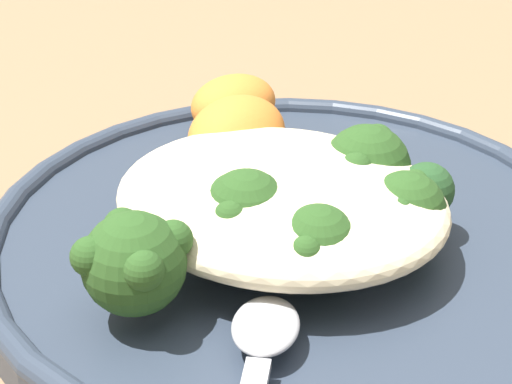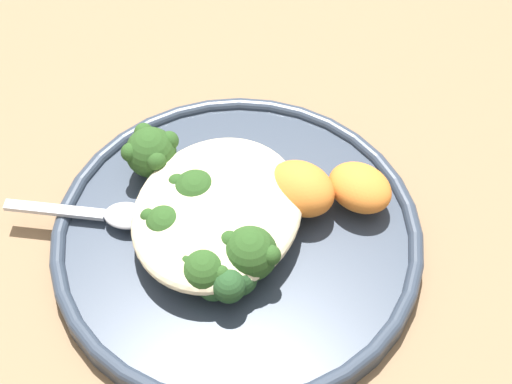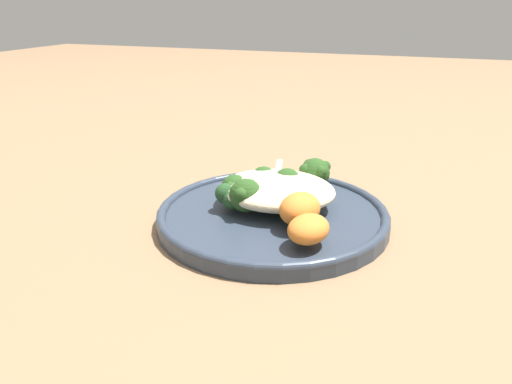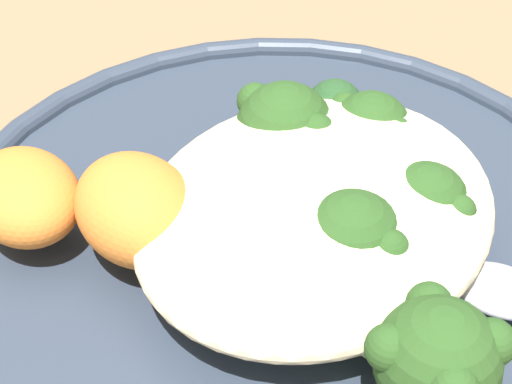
# 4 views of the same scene
# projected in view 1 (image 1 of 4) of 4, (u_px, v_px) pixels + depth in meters

# --- Properties ---
(ground_plane) EXTENTS (4.00, 4.00, 0.00)m
(ground_plane) POSITION_uv_depth(u_px,v_px,m) (279.00, 275.00, 0.39)
(ground_plane) COLOR #846647
(plate) EXTENTS (0.29, 0.29, 0.02)m
(plate) POSITION_uv_depth(u_px,v_px,m) (293.00, 237.00, 0.40)
(plate) COLOR #2D3847
(plate) RESTS_ON ground_plane
(quinoa_mound) EXTENTS (0.15, 0.13, 0.04)m
(quinoa_mound) POSITION_uv_depth(u_px,v_px,m) (277.00, 205.00, 0.37)
(quinoa_mound) COLOR beige
(quinoa_mound) RESTS_ON plate
(broccoli_stalk_0) EXTENTS (0.04, 0.13, 0.04)m
(broccoli_stalk_0) POSITION_uv_depth(u_px,v_px,m) (154.00, 251.00, 0.34)
(broccoli_stalk_0) COLOR #ADC675
(broccoli_stalk_0) RESTS_ON plate
(broccoli_stalk_1) EXTENTS (0.05, 0.09, 0.04)m
(broccoli_stalk_1) POSITION_uv_depth(u_px,v_px,m) (248.00, 210.00, 0.37)
(broccoli_stalk_1) COLOR #ADC675
(broccoli_stalk_1) RESTS_ON plate
(broccoli_stalk_2) EXTENTS (0.09, 0.10, 0.04)m
(broccoli_stalk_2) POSITION_uv_depth(u_px,v_px,m) (298.00, 227.00, 0.36)
(broccoli_stalk_2) COLOR #ADC675
(broccoli_stalk_2) RESTS_ON plate
(broccoli_stalk_3) EXTENTS (0.08, 0.07, 0.03)m
(broccoli_stalk_3) POSITION_uv_depth(u_px,v_px,m) (312.00, 216.00, 0.37)
(broccoli_stalk_3) COLOR #ADC675
(broccoli_stalk_3) RESTS_ON plate
(broccoli_stalk_4) EXTENTS (0.10, 0.04, 0.04)m
(broccoli_stalk_4) POSITION_uv_depth(u_px,v_px,m) (378.00, 208.00, 0.37)
(broccoli_stalk_4) COLOR #ADC675
(broccoli_stalk_4) RESTS_ON plate
(broccoli_stalk_5) EXTENTS (0.09, 0.05, 0.04)m
(broccoli_stalk_5) POSITION_uv_depth(u_px,v_px,m) (352.00, 170.00, 0.39)
(broccoli_stalk_5) COLOR #ADC675
(broccoli_stalk_5) RESTS_ON plate
(sweet_potato_chunk_0) EXTENTS (0.06, 0.06, 0.04)m
(sweet_potato_chunk_0) POSITION_uv_depth(u_px,v_px,m) (237.00, 134.00, 0.43)
(sweet_potato_chunk_0) COLOR orange
(sweet_potato_chunk_0) RESTS_ON plate
(sweet_potato_chunk_1) EXTENTS (0.05, 0.06, 0.03)m
(sweet_potato_chunk_1) POSITION_uv_depth(u_px,v_px,m) (234.00, 104.00, 0.47)
(sweet_potato_chunk_1) COLOR orange
(sweet_potato_chunk_1) RESTS_ON plate
(kale_tuft) EXTENTS (0.04, 0.04, 0.03)m
(kale_tuft) POSITION_uv_depth(u_px,v_px,m) (404.00, 199.00, 0.38)
(kale_tuft) COLOR #234723
(kale_tuft) RESTS_ON plate
(spoon) EXTENTS (0.05, 0.12, 0.01)m
(spoon) POSITION_uv_depth(u_px,v_px,m) (260.00, 353.00, 0.31)
(spoon) COLOR #B7B7BC
(spoon) RESTS_ON plate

